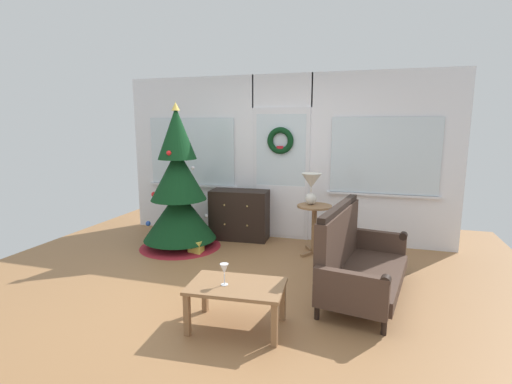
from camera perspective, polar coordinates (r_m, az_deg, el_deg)
ground_plane at (r=4.34m, az=-2.83°, el=-14.33°), size 6.76×6.76×0.00m
back_wall_with_door at (r=5.97m, az=3.84°, el=5.18°), size 5.20×0.19×2.55m
christmas_tree at (r=5.64m, az=-11.53°, el=-0.43°), size 1.20×1.20×2.11m
dresser_cabinet at (r=6.01m, az=-2.48°, el=-3.42°), size 0.93×0.49×0.78m
settee_sofa at (r=4.23m, az=14.71°, el=-9.84°), size 0.94×1.63×0.96m
side_table at (r=5.36m, az=8.74°, el=-4.09°), size 0.50×0.48×0.69m
table_lamp at (r=5.31m, az=8.30°, el=1.13°), size 0.28×0.28×0.44m
coffee_table at (r=3.47m, az=-2.94°, el=-14.61°), size 0.88×0.58×0.41m
wine_glass at (r=3.39m, az=-4.79°, el=-11.54°), size 0.08×0.08×0.20m
gift_box at (r=5.47m, az=-8.99°, el=-8.16°), size 0.18×0.17×0.18m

